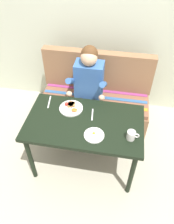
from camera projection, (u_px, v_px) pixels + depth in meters
name	position (u px, v px, depth m)	size (l,w,h in m)	color
ground_plane	(85.00, 162.00, 2.79)	(8.00, 8.00, 0.00)	#B2AD97
back_wall	(103.00, 17.00, 2.78)	(4.40, 0.10, 2.60)	beige
table	(84.00, 127.00, 2.34)	(1.20, 0.70, 0.73)	black
couch	(95.00, 102.00, 3.10)	(1.44, 0.56, 1.00)	#8D6344
person	(88.00, 85.00, 2.70)	(0.45, 0.61, 1.21)	#3661A3
plate_breakfast	(71.00, 108.00, 2.41)	(0.25, 0.25, 0.05)	white
plate_eggs	(94.00, 135.00, 2.14)	(0.20, 0.20, 0.04)	white
coffee_mug	(131.00, 135.00, 2.09)	(0.12, 0.08, 0.09)	white
fork	(92.00, 114.00, 2.35)	(0.01, 0.17, 0.01)	silver
knife	(49.00, 102.00, 2.49)	(0.01, 0.20, 0.01)	silver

